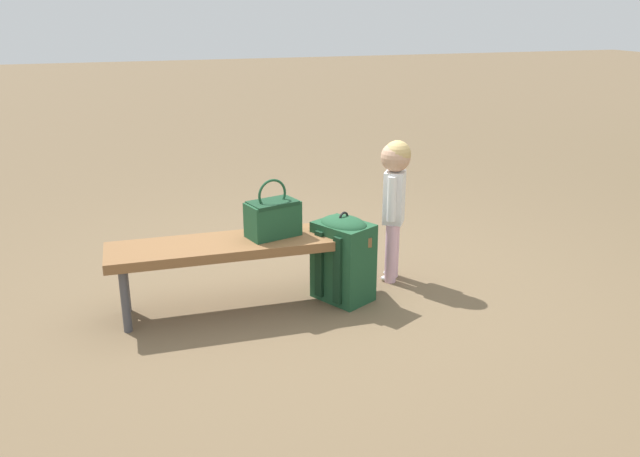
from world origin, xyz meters
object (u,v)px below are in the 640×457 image
object	(u,v)px
child_standing	(395,189)
backpack_small	(341,253)
park_bench	(239,249)
backpack_large	(343,256)
handbag	(273,217)

from	to	relation	value
child_standing	backpack_small	size ratio (longest dim) A/B	3.08
park_bench	backpack_small	xyz separation A→B (m)	(0.78, 0.30, -0.23)
backpack_large	backpack_small	size ratio (longest dim) A/B	1.86
park_bench	child_standing	size ratio (longest dim) A/B	1.64
park_bench	handbag	world-z (taller)	handbag
park_bench	child_standing	world-z (taller)	child_standing
park_bench	handbag	xyz separation A→B (m)	(0.22, 0.01, 0.18)
handbag	backpack_small	distance (m)	0.76
child_standing	backpack_small	xyz separation A→B (m)	(-0.31, 0.19, -0.50)
handbag	child_standing	bearing A→B (deg)	6.50
park_bench	backpack_small	distance (m)	0.87
backpack_large	park_bench	bearing A→B (deg)	173.00
child_standing	backpack_large	distance (m)	0.60
park_bench	handbag	distance (m)	0.29
park_bench	backpack_large	size ratio (longest dim) A/B	2.71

